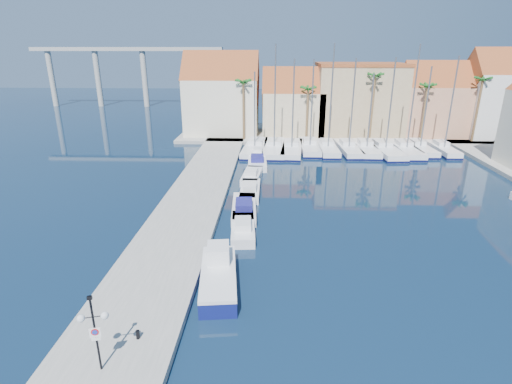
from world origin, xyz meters
TOP-DOWN VIEW (x-y plane):
  - ground at (0.00, 0.00)m, footprint 260.00×260.00m
  - quay_west at (-9.00, 13.50)m, footprint 6.00×77.00m
  - shore_north at (10.00, 48.00)m, footprint 54.00×16.00m
  - lamp_post at (-9.03, -7.13)m, footprint 1.31×0.60m
  - bollard at (-7.99, -5.04)m, footprint 0.19×0.19m
  - fishing_boat at (-4.64, 0.69)m, footprint 2.92×6.75m
  - motorboat_west_0 at (-3.65, 8.32)m, footprint 2.28×5.92m
  - motorboat_west_1 at (-3.87, 12.58)m, footprint 2.53×6.79m
  - motorboat_west_2 at (-3.59, 17.48)m, footprint 1.97×6.03m
  - motorboat_west_3 at (-3.67, 22.54)m, footprint 2.38×6.07m
  - motorboat_west_4 at (-3.30, 28.63)m, footprint 2.64×7.32m
  - motorboat_west_5 at (-3.34, 32.58)m, footprint 1.86×5.41m
  - motorboat_west_6 at (-3.24, 37.98)m, footprint 2.02×6.14m
  - sailboat_0 at (-3.87, 35.89)m, footprint 3.85×11.51m
  - sailboat_1 at (-1.11, 35.74)m, footprint 3.12×11.39m
  - sailboat_2 at (1.46, 35.43)m, footprint 3.70×10.86m
  - sailboat_3 at (4.11, 36.64)m, footprint 2.62×9.83m
  - sailboat_4 at (6.66, 35.98)m, footprint 2.62×9.49m
  - sailboat_5 at (9.63, 35.98)m, footprint 3.14×9.88m
  - sailboat_6 at (12.25, 36.11)m, footprint 2.90×10.11m
  - sailboat_7 at (14.75, 35.73)m, footprint 3.92×11.52m
  - sailboat_8 at (17.85, 35.99)m, footprint 2.86×10.48m
  - sailboat_9 at (20.00, 36.69)m, footprint 2.94×9.42m
  - sailboat_10 at (23.19, 36.09)m, footprint 2.37×8.42m
  - building_0 at (-10.00, 47.00)m, footprint 12.30×9.00m
  - building_1 at (2.00, 47.00)m, footprint 10.30×8.00m
  - building_2 at (13.00, 48.00)m, footprint 14.20×10.20m
  - building_3 at (25.00, 47.00)m, footprint 10.30×8.00m
  - building_4 at (34.00, 46.00)m, footprint 8.30×8.00m
  - palm_0 at (-6.00, 42.00)m, footprint 2.60×2.60m
  - palm_1 at (4.00, 42.00)m, footprint 2.60×2.60m
  - palm_2 at (14.00, 42.00)m, footprint 2.60×2.60m
  - palm_3 at (22.00, 42.00)m, footprint 2.60×2.60m
  - palm_4 at (30.00, 42.00)m, footprint 2.60×2.60m
  - viaduct at (-39.07, 82.00)m, footprint 48.00×2.20m

SIDE VIEW (x-z plane):
  - ground at x=0.00m, z-range 0.00..0.00m
  - quay_west at x=-9.00m, z-range 0.00..0.50m
  - shore_north at x=10.00m, z-range 0.00..0.50m
  - motorboat_west_0 at x=-3.65m, z-range -0.19..1.21m
  - motorboat_west_1 at x=-3.87m, z-range -0.19..1.21m
  - motorboat_west_4 at x=-3.30m, z-range -0.19..1.21m
  - motorboat_west_6 at x=-3.24m, z-range -0.19..1.21m
  - motorboat_west_2 at x=-3.59m, z-range -0.19..1.21m
  - motorboat_west_3 at x=-3.67m, z-range -0.19..1.21m
  - motorboat_west_5 at x=-3.34m, z-range -0.19..1.21m
  - sailboat_0 at x=-3.87m, z-range -5.09..6.20m
  - sailboat_6 at x=12.25m, z-range -4.96..6.09m
  - sailboat_7 at x=14.75m, z-range -6.01..7.16m
  - sailboat_2 at x=1.46m, z-range -5.92..7.09m
  - sailboat_9 at x=20.00m, z-range -5.41..6.59m
  - sailboat_3 at x=4.11m, z-range -5.86..7.04m
  - sailboat_1 at x=-1.11m, z-range -6.84..8.03m
  - sailboat_5 at x=9.63m, z-range -5.94..7.13m
  - sailboat_8 at x=17.85m, z-range -6.81..8.03m
  - sailboat_4 at x=6.66m, z-range -6.83..8.09m
  - sailboat_10 at x=23.19m, z-range -6.06..7.32m
  - bollard at x=-7.99m, z-range 0.50..0.97m
  - fishing_boat at x=-4.64m, z-range -0.38..1.90m
  - lamp_post at x=-9.03m, z-range 1.12..5.06m
  - building_1 at x=2.00m, z-range -0.20..10.80m
  - building_3 at x=25.00m, z-range -0.14..11.86m
  - building_2 at x=13.00m, z-range 0.51..12.01m
  - building_0 at x=-10.00m, z-range -0.23..13.27m
  - building_4 at x=34.00m, z-range -0.03..13.97m
  - palm_1 at x=4.00m, z-range 3.56..12.71m
  - palm_3 at x=22.00m, z-range 3.78..13.43m
  - palm_0 at x=-6.00m, z-range 4.00..14.15m
  - palm_4 at x=30.00m, z-range 4.22..14.87m
  - palm_2 at x=14.00m, z-range 4.44..15.59m
  - viaduct at x=-39.07m, z-range 3.02..17.47m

